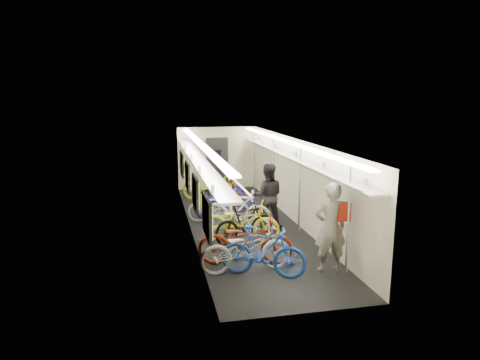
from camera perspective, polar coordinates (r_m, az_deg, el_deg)
name	(u,v)px	position (r m, az deg, el deg)	size (l,w,h in m)	color
train_car_shell	(227,164)	(12.29, -1.76, 2.17)	(10.00, 10.00, 10.00)	black
bicycle_0	(246,249)	(8.88, 0.82, -9.15)	(0.67, 1.92, 1.01)	#B1AFB4
bicycle_1	(263,252)	(8.68, 3.10, -9.51)	(0.49, 1.75, 1.05)	#1C4AAB
bicycle_2	(245,241)	(9.24, 0.72, -8.11)	(0.71, 2.04, 1.07)	maroon
bicycle_3	(245,223)	(10.62, 0.65, -5.72)	(0.47, 1.66, 1.00)	black
bicycle_4	(241,222)	(10.67, 0.10, -5.58)	(0.67, 1.94, 1.02)	yellow
bicycle_5	(237,210)	(11.50, -0.43, -4.01)	(0.54, 1.90, 1.14)	silver
bicycle_6	(218,206)	(12.30, -2.89, -3.51)	(0.62, 1.78, 0.93)	#B4B5B9
bicycle_7	(226,201)	(12.44, -1.85, -2.87)	(0.53, 1.87, 1.12)	#231BA6
bicycle_8	(221,199)	(13.12, -2.51, -2.49)	(0.64, 1.84, 0.97)	maroon
bicycle_9	(222,192)	(13.90, -2.44, -1.57)	(0.48, 1.71, 1.03)	black
bicycle_10	(211,185)	(14.88, -3.87, -0.68)	(0.70, 2.00, 1.05)	#CDC913
passenger_near	(330,228)	(8.98, 11.94, -6.23)	(0.69, 0.45, 1.88)	gray
passenger_mid	(267,196)	(11.65, 3.68, -2.16)	(0.87, 0.68, 1.80)	black
backpack	(344,212)	(8.92, 13.65, -4.15)	(0.26, 0.14, 0.38)	red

